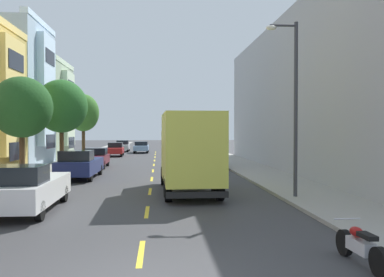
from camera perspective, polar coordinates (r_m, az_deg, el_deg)
The scene contains 20 objects.
ground_plane at distance 38.06m, azimuth -5.13°, elevation -3.21°, with size 160.00×160.00×0.00m, color #38383A.
sidewalk_left at distance 36.84m, azimuth -16.30°, elevation -3.29°, with size 3.20×120.00×0.14m, color #99968E.
sidewalk_right at distance 36.67m, azimuth 6.01°, elevation -3.26°, with size 3.20×120.00×0.14m, color #99968E.
lane_centerline_dashes at distance 32.58m, azimuth -5.24°, elevation -3.94°, with size 0.14×47.20×0.01m.
townhouse_fifth_sage at distance 44.57m, azimuth -23.48°, elevation 3.26°, with size 11.52×7.77×9.60m.
apartment_block_opposite at distance 31.03m, azimuth 20.94°, elevation 5.59°, with size 10.00×36.00×10.67m, color #A8A8AD.
street_tree_second at distance 22.69m, azimuth -22.05°, elevation 3.91°, with size 3.01×3.01×5.43m.
street_tree_third at distance 30.99m, azimuth -17.26°, elevation 4.17°, with size 3.61×3.61×6.29m.
street_tree_farthest at distance 39.39m, azimuth -14.50°, elevation 3.36°, with size 2.82×2.82×6.00m.
street_lamp at distance 18.03m, azimuth 13.43°, elevation 5.58°, with size 1.35×0.28×7.24m.
delivery_box_truck at distance 19.31m, azimuth -0.40°, elevation -1.48°, with size 2.57×7.34×3.64m.
parked_pickup_navy at distance 26.06m, azimuth -14.94°, elevation -3.45°, with size 2.06×5.32×1.73m.
parked_hatchback_red at distance 47.16m, azimuth -10.36°, elevation -1.45°, with size 1.84×4.04×1.50m.
parked_hatchback_silver at distance 56.74m, azimuth -9.38°, elevation -1.00°, with size 1.77×4.01×1.50m.
parked_wagon_champagne at distance 32.08m, azimuth 2.41°, elevation -2.58°, with size 1.92×4.74×1.50m.
parked_hatchback_burgundy at distance 33.30m, azimuth -12.91°, elevation -2.56°, with size 1.75×4.01×1.50m.
parked_pickup_white at distance 16.16m, azimuth -21.54°, elevation -6.33°, with size 2.06×5.32×1.73m.
parked_wagon_forest at distance 59.33m, azimuth -0.58°, elevation -0.84°, with size 1.88×4.72×1.50m.
moving_sky_sedan at distance 53.59m, azimuth -6.87°, elevation -1.13°, with size 1.80×4.50×1.43m.
parked_motorcycle at distance 10.02m, azimuth 21.84°, elevation -13.39°, with size 0.62×2.05×0.90m.
Camera 1 is at (0.43, -7.95, 2.92)m, focal length 39.40 mm.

